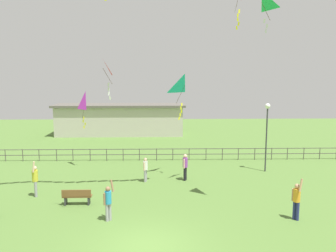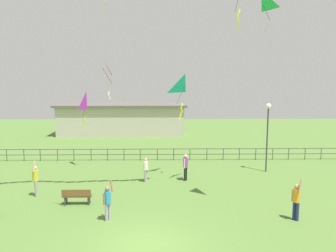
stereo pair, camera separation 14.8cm
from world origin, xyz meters
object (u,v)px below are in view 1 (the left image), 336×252
at_px(person_1, 35,179).
at_px(kite_0, 86,101).
at_px(person_0, 108,201).
at_px(kite_3, 103,70).
at_px(lamppost, 267,123).
at_px(person_3, 185,165).
at_px(person_5, 145,168).
at_px(kite_4, 262,3).
at_px(park_bench, 77,196).
at_px(kite_1, 185,86).
at_px(person_2, 297,199).

height_order(person_1, kite_0, kite_0).
relative_size(person_0, kite_3, 0.98).
bearing_deg(lamppost, person_3, -161.22).
height_order(person_5, kite_4, kite_4).
bearing_deg(person_3, kite_0, 153.64).
height_order(lamppost, person_3, lamppost).
bearing_deg(kite_3, person_5, 65.49).
xyz_separation_m(person_0, kite_4, (7.10, 1.09, 9.01)).
bearing_deg(park_bench, kite_1, 37.62).
xyz_separation_m(lamppost, kite_0, (-12.66, 1.45, 1.38)).
bearing_deg(person_1, person_0, -36.89).
distance_m(park_bench, person_3, 7.26).
xyz_separation_m(person_0, kite_3, (-0.35, 1.89, 5.98)).
bearing_deg(kite_3, person_3, 44.47).
height_order(park_bench, kite_0, kite_0).
xyz_separation_m(lamppost, person_0, (-9.80, -8.15, -2.47)).
distance_m(person_5, kite_4, 11.72).
bearing_deg(person_5, kite_1, 14.88).
bearing_deg(person_2, kite_4, 143.31).
relative_size(person_0, kite_4, 1.08).
height_order(person_2, kite_0, kite_0).
distance_m(person_5, kite_1, 5.72).
xyz_separation_m(park_bench, person_5, (3.41, 3.89, 0.43)).
xyz_separation_m(kite_1, kite_4, (3.12, -5.50, 3.98)).
bearing_deg(person_3, person_0, -123.05).
height_order(person_3, kite_4, kite_4).
distance_m(kite_1, kite_4, 7.47).
relative_size(person_3, kite_0, 0.65).
bearing_deg(person_0, person_3, 56.95).
bearing_deg(person_5, person_1, -156.95).
bearing_deg(kite_4, lamppost, 69.06).
xyz_separation_m(person_0, kite_1, (3.98, 6.59, 5.03)).
bearing_deg(person_2, kite_1, 125.24).
xyz_separation_m(park_bench, kite_0, (-0.94, 7.55, 4.36)).
relative_size(person_1, person_2, 1.00).
bearing_deg(park_bench, lamppost, 27.50).
distance_m(person_0, person_1, 5.63).
height_order(person_5, kite_3, kite_3).
bearing_deg(kite_3, person_1, 160.22).
relative_size(lamppost, person_2, 2.34).
height_order(person_2, person_5, person_2).
relative_size(person_1, person_5, 1.31).
bearing_deg(lamppost, person_2, -97.39).
distance_m(person_2, kite_3, 11.02).
bearing_deg(person_0, person_1, 143.11).
xyz_separation_m(park_bench, person_2, (10.64, -2.16, 0.56)).
relative_size(lamppost, park_bench, 3.18).
bearing_deg(kite_1, kite_3, -132.64).
bearing_deg(person_0, kite_1, 58.87).
xyz_separation_m(person_2, person_5, (-7.23, 6.05, -0.13)).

